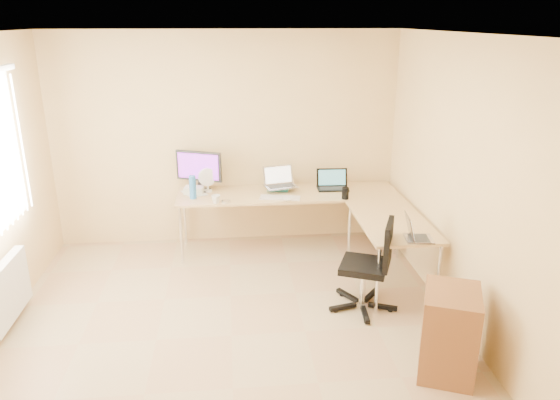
{
  "coord_description": "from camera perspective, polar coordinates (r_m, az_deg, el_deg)",
  "views": [
    {
      "loc": [
        0.03,
        -4.09,
        2.72
      ],
      "look_at": [
        0.55,
        1.1,
        0.9
      ],
      "focal_mm": 33.62,
      "sensor_mm": 36.0,
      "label": 1
    }
  ],
  "objects": [
    {
      "name": "keyboard",
      "position": [
        6.09,
        0.01,
        0.26
      ],
      "size": [
        0.48,
        0.22,
        0.02
      ],
      "primitive_type": "cube",
      "rotation": [
        0.0,
        0.0,
        -0.2
      ],
      "color": "beige",
      "rests_on": "desk_main"
    },
    {
      "name": "cabinet",
      "position": [
        4.49,
        17.9,
        -13.55
      ],
      "size": [
        0.58,
        0.64,
        0.72
      ],
      "primitive_type": "cube",
      "rotation": [
        0.0,
        0.0,
        -0.39
      ],
      "color": "brown",
      "rests_on": "ground"
    },
    {
      "name": "white_box",
      "position": [
        6.34,
        -9.34,
        1.07
      ],
      "size": [
        0.24,
        0.19,
        0.08
      ],
      "primitive_type": "cube",
      "rotation": [
        0.0,
        0.0,
        -0.15
      ],
      "color": "beige",
      "rests_on": "desk_main"
    },
    {
      "name": "book_stack",
      "position": [
        6.47,
        -0.07,
        1.59
      ],
      "size": [
        0.32,
        0.39,
        0.06
      ],
      "primitive_type": "cube",
      "rotation": [
        0.0,
        0.0,
        -0.24
      ],
      "color": "#185A55",
      "rests_on": "desk_main"
    },
    {
      "name": "mug",
      "position": [
        5.97,
        -6.99,
        0.1
      ],
      "size": [
        0.1,
        0.1,
        0.1
      ],
      "primitive_type": "imported",
      "rotation": [
        0.0,
        0.0,
        0.01
      ],
      "color": "silver",
      "rests_on": "desk_main"
    },
    {
      "name": "wall_front",
      "position": [
        2.32,
        -5.6,
        -18.47
      ],
      "size": [
        4.5,
        0.0,
        4.5
      ],
      "primitive_type": "plane",
      "rotation": [
        -1.57,
        0.0,
        0.0
      ],
      "color": "#E9C583",
      "rests_on": "ground"
    },
    {
      "name": "ceiling",
      "position": [
        4.09,
        -6.44,
        17.45
      ],
      "size": [
        4.5,
        4.5,
        0.0
      ],
      "primitive_type": "plane",
      "rotation": [
        3.14,
        0.0,
        0.0
      ],
      "color": "white",
      "rests_on": "ground"
    },
    {
      "name": "laptop_center",
      "position": [
        6.29,
        0.06,
        2.49
      ],
      "size": [
        0.43,
        0.37,
        0.24
      ],
      "primitive_type": "cube",
      "rotation": [
        0.0,
        0.0,
        0.24
      ],
      "color": "#AEB0CA",
      "rests_on": "desk_main"
    },
    {
      "name": "water_bottle",
      "position": [
        6.14,
        -9.48,
        1.39
      ],
      "size": [
        0.1,
        0.1,
        0.28
      ],
      "primitive_type": "cylinder",
      "rotation": [
        0.0,
        0.0,
        -0.4
      ],
      "color": "#2C6DB5",
      "rests_on": "desk_main"
    },
    {
      "name": "radiator",
      "position": [
        5.48,
        -27.46,
        -8.74
      ],
      "size": [
        0.09,
        0.8,
        0.55
      ],
      "primitive_type": "cube",
      "color": "white",
      "rests_on": "ground"
    },
    {
      "name": "desk_fan",
      "position": [
        6.35,
        -7.89,
        2.1
      ],
      "size": [
        0.27,
        0.27,
        0.28
      ],
      "primitive_type": "cylinder",
      "rotation": [
        0.0,
        0.0,
        0.27
      ],
      "color": "white",
      "rests_on": "desk_main"
    },
    {
      "name": "monitor",
      "position": [
        6.38,
        -8.79,
        3.14
      ],
      "size": [
        0.6,
        0.39,
        0.49
      ],
      "primitive_type": "cube",
      "rotation": [
        0.0,
        0.0,
        -0.39
      ],
      "color": "black",
      "rests_on": "desk_main"
    },
    {
      "name": "desk_return",
      "position": [
        5.72,
        11.85,
        -5.51
      ],
      "size": [
        0.7,
        1.3,
        0.73
      ],
      "primitive_type": "cube",
      "color": "tan",
      "rests_on": "ground"
    },
    {
      "name": "desk_main",
      "position": [
        6.43,
        0.89,
        -2.27
      ],
      "size": [
        2.65,
        0.7,
        0.73
      ],
      "primitive_type": "cube",
      "color": "tan",
      "rests_on": "ground"
    },
    {
      "name": "laptop_return",
      "position": [
        5.11,
        14.95,
        -3.13
      ],
      "size": [
        0.33,
        0.27,
        0.2
      ],
      "primitive_type": "cube",
      "rotation": [
        0.0,
        0.0,
        1.45
      ],
      "color": "#9698A8",
      "rests_on": "desk_return"
    },
    {
      "name": "black_cup",
      "position": [
        6.11,
        7.12,
        0.73
      ],
      "size": [
        0.1,
        0.1,
        0.14
      ],
      "primitive_type": "cylinder",
      "rotation": [
        0.0,
        0.0,
        0.32
      ],
      "color": "black",
      "rests_on": "desk_main"
    },
    {
      "name": "wall_back",
      "position": [
        6.5,
        -5.88,
        6.5
      ],
      "size": [
        4.5,
        0.0,
        4.5
      ],
      "primitive_type": "plane",
      "rotation": [
        1.57,
        0.0,
        0.0
      ],
      "color": "#E9C583",
      "rests_on": "ground"
    },
    {
      "name": "floor",
      "position": [
        4.91,
        -5.29,
        -14.48
      ],
      "size": [
        4.5,
        4.5,
        0.0
      ],
      "primitive_type": "plane",
      "color": "tan",
      "rests_on": "ground"
    },
    {
      "name": "office_chair",
      "position": [
        5.14,
        9.14,
        -6.6
      ],
      "size": [
        0.74,
        0.74,
        0.94
      ],
      "primitive_type": "cube",
      "rotation": [
        0.0,
        0.0,
        -0.4
      ],
      "color": "black",
      "rests_on": "ground"
    },
    {
      "name": "cd_stack",
      "position": [
        5.98,
        -5.89,
        -0.18
      ],
      "size": [
        0.11,
        0.11,
        0.03
      ],
      "primitive_type": "cylinder",
      "rotation": [
        0.0,
        0.0,
        0.09
      ],
      "color": "white",
      "rests_on": "desk_main"
    },
    {
      "name": "wall_right",
      "position": [
        4.8,
        20.13,
        0.82
      ],
      "size": [
        0.0,
        4.5,
        4.5
      ],
      "primitive_type": "plane",
      "rotation": [
        1.57,
        0.0,
        -1.57
      ],
      "color": "#E9C583",
      "rests_on": "ground"
    },
    {
      "name": "papers",
      "position": [
        6.36,
        -9.32,
        0.77
      ],
      "size": [
        0.34,
        0.39,
        0.01
      ],
      "primitive_type": "cube",
      "rotation": [
        0.0,
        0.0,
        0.48
      ],
      "color": "silver",
      "rests_on": "desk_main"
    },
    {
      "name": "laptop_black",
      "position": [
        6.43,
        5.79,
        2.21
      ],
      "size": [
        0.39,
        0.29,
        0.24
      ],
      "primitive_type": "cube",
      "rotation": [
        0.0,
        0.0,
        -0.04
      ],
      "color": "black",
      "rests_on": "desk_main"
    },
    {
      "name": "mouse",
      "position": [
        6.01,
        0.82,
        0.06
      ],
      "size": [
        0.09,
        0.07,
        0.03
      ],
      "primitive_type": "ellipsoid",
      "rotation": [
        0.0,
        0.0,
        -0.18
      ],
      "color": "silver",
      "rests_on": "desk_main"
    }
  ]
}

